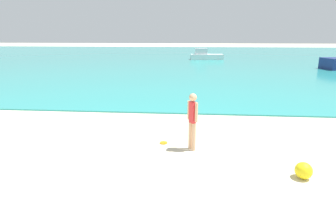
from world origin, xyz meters
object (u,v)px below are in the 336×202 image
person_standing (192,118)px  frisbee (164,143)px  boat_far (205,56)px  beach_ball (304,171)px

person_standing → frisbee: bearing=22.6°
frisbee → boat_far: size_ratio=0.05×
person_standing → frisbee: size_ratio=7.15×
person_standing → frisbee: 1.32m
beach_ball → person_standing: bearing=151.2°
boat_far → beach_ball: boat_far is taller
frisbee → boat_far: (2.65, 27.76, 0.53)m
frisbee → beach_ball: size_ratio=0.60×
frisbee → boat_far: boat_far is taller
boat_far → frisbee: bearing=-100.9°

